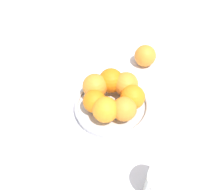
# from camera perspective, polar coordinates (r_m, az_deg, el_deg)

# --- Properties ---
(ground_plane) EXTENTS (4.00, 4.00, 0.00)m
(ground_plane) POSITION_cam_1_polar(r_m,az_deg,el_deg) (0.71, 0.00, -3.64)
(ground_plane) COLOR silver
(fruit_bowl) EXTENTS (0.24, 0.24, 0.03)m
(fruit_bowl) POSITION_cam_1_polar(r_m,az_deg,el_deg) (0.69, 0.00, -2.87)
(fruit_bowl) COLOR silver
(fruit_bowl) RESTS_ON ground_plane
(orange_pile) EXTENTS (0.19, 0.19, 0.08)m
(orange_pile) POSITION_cam_1_polar(r_m,az_deg,el_deg) (0.66, 0.18, 0.31)
(orange_pile) COLOR orange
(orange_pile) RESTS_ON fruit_bowl
(stray_orange) EXTENTS (0.08, 0.08, 0.08)m
(stray_orange) POSITION_cam_1_polar(r_m,az_deg,el_deg) (0.84, 8.66, 10.09)
(stray_orange) COLOR orange
(stray_orange) RESTS_ON ground_plane
(drinking_glass) EXTENTS (0.07, 0.07, 0.10)m
(drinking_glass) POSITION_cam_1_polar(r_m,az_deg,el_deg) (0.55, 12.99, -22.14)
(drinking_glass) COLOR silver
(drinking_glass) RESTS_ON ground_plane
(napkin_folded) EXTENTS (0.15, 0.15, 0.01)m
(napkin_folded) POSITION_cam_1_polar(r_m,az_deg,el_deg) (0.87, -1.80, 8.78)
(napkin_folded) COLOR silver
(napkin_folded) RESTS_ON ground_plane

